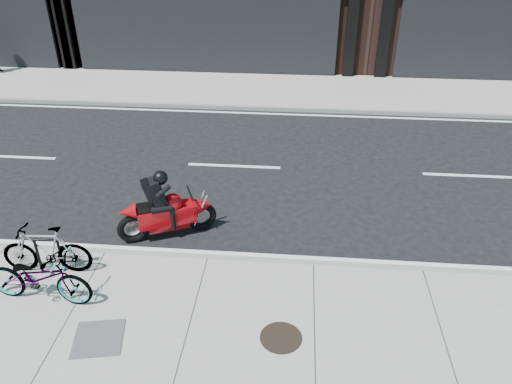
# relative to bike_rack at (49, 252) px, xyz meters

# --- Properties ---
(ground) EXTENTS (120.00, 120.00, 0.00)m
(ground) POSITION_rel_bike_rack_xyz_m (2.74, 2.60, -0.56)
(ground) COLOR black
(ground) RESTS_ON ground
(sidewalk_far) EXTENTS (60.00, 3.50, 0.13)m
(sidewalk_far) POSITION_rel_bike_rack_xyz_m (2.74, 10.35, -0.50)
(sidewalk_far) COLOR gray
(sidewalk_far) RESTS_ON ground
(bike_rack) EXTENTS (0.44, 0.11, 0.74)m
(bike_rack) POSITION_rel_bike_rack_xyz_m (0.00, 0.00, 0.00)
(bike_rack) COLOR black
(bike_rack) RESTS_ON sidewalk_near
(bicycle_front) EXTENTS (1.87, 0.77, 0.96)m
(bicycle_front) POSITION_rel_bike_rack_xyz_m (0.18, -0.72, 0.05)
(bicycle_front) COLOR gray
(bicycle_front) RESTS_ON sidewalk_near
(bicycle_rear) EXTENTS (1.64, 0.55, 0.97)m
(bicycle_rear) POSITION_rel_bike_rack_xyz_m (-0.04, 0.00, 0.05)
(bicycle_rear) COLOR gray
(bicycle_rear) RESTS_ON sidewalk_near
(motorcycle) EXTENTS (1.92, 1.04, 1.52)m
(motorcycle) POSITION_rel_bike_rack_xyz_m (1.87, 1.50, 0.05)
(motorcycle) COLOR black
(motorcycle) RESTS_ON ground
(manhole_cover) EXTENTS (0.76, 0.76, 0.02)m
(manhole_cover) POSITION_rel_bike_rack_xyz_m (4.22, -1.24, -0.43)
(manhole_cover) COLOR black
(manhole_cover) RESTS_ON sidewalk_near
(utility_grate) EXTENTS (0.88, 0.88, 0.02)m
(utility_grate) POSITION_rel_bike_rack_xyz_m (1.40, -1.50, -0.43)
(utility_grate) COLOR #555457
(utility_grate) RESTS_ON sidewalk_near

